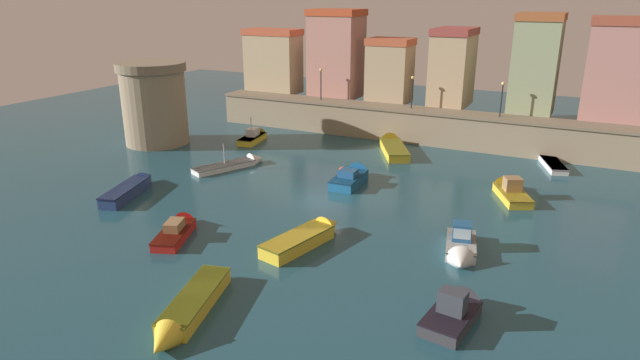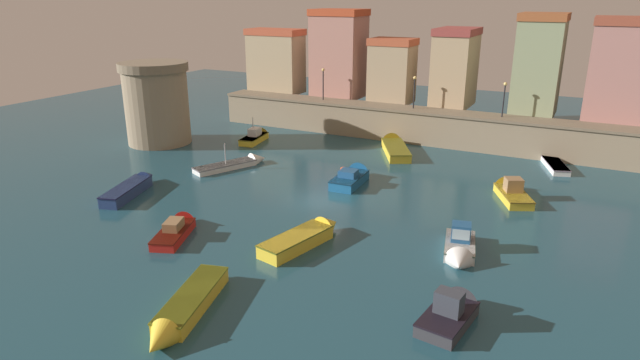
{
  "view_description": "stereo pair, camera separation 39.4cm",
  "coord_description": "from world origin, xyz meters",
  "px_view_note": "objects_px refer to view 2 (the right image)",
  "views": [
    {
      "loc": [
        16.1,
        -32.13,
        13.98
      ],
      "look_at": [
        0.0,
        -0.11,
        1.61
      ],
      "focal_mm": 30.33,
      "sensor_mm": 36.0,
      "label": 1
    },
    {
      "loc": [
        16.45,
        -31.95,
        13.98
      ],
      "look_at": [
        0.0,
        -0.11,
        1.61
      ],
      "focal_mm": 30.33,
      "sensor_mm": 36.0,
      "label": 2
    }
  ],
  "objects_px": {
    "moored_boat_1": "(238,163)",
    "moored_boat_0": "(307,236)",
    "moored_boat_12": "(183,311)",
    "quay_lamp_2": "(504,94)",
    "moored_boat_7": "(353,176)",
    "moored_boat_5": "(510,190)",
    "moored_boat_8": "(552,161)",
    "moored_boat_4": "(460,249)",
    "mooring_buoy_0": "(344,171)",
    "moored_boat_2": "(178,228)",
    "moored_boat_6": "(257,136)",
    "fortress_tower": "(157,103)",
    "moored_boat_10": "(453,310)",
    "quay_lamp_0": "(323,79)",
    "quay_lamp_1": "(414,87)",
    "moored_boat_3": "(133,187)",
    "moored_boat_9": "(394,147)"
  },
  "relations": [
    {
      "from": "moored_boat_10",
      "to": "moored_boat_12",
      "type": "height_order",
      "value": "moored_boat_10"
    },
    {
      "from": "moored_boat_1",
      "to": "moored_boat_0",
      "type": "bearing_deg",
      "value": -105.91
    },
    {
      "from": "fortress_tower",
      "to": "mooring_buoy_0",
      "type": "distance_m",
      "value": 20.44
    },
    {
      "from": "moored_boat_6",
      "to": "moored_boat_12",
      "type": "bearing_deg",
      "value": -161.71
    },
    {
      "from": "moored_boat_4",
      "to": "moored_boat_3",
      "type": "bearing_deg",
      "value": -100.42
    },
    {
      "from": "fortress_tower",
      "to": "moored_boat_12",
      "type": "xyz_separation_m",
      "value": [
        22.72,
        -22.92,
        -3.59
      ]
    },
    {
      "from": "quay_lamp_1",
      "to": "quay_lamp_2",
      "type": "xyz_separation_m",
      "value": [
        8.47,
        0.0,
        0.01
      ]
    },
    {
      "from": "moored_boat_0",
      "to": "moored_boat_2",
      "type": "bearing_deg",
      "value": 120.53
    },
    {
      "from": "moored_boat_7",
      "to": "moored_boat_6",
      "type": "bearing_deg",
      "value": 59.16
    },
    {
      "from": "moored_boat_0",
      "to": "moored_boat_12",
      "type": "relative_size",
      "value": 0.93
    },
    {
      "from": "moored_boat_2",
      "to": "mooring_buoy_0",
      "type": "height_order",
      "value": "moored_boat_2"
    },
    {
      "from": "moored_boat_0",
      "to": "moored_boat_1",
      "type": "distance_m",
      "value": 16.26
    },
    {
      "from": "moored_boat_0",
      "to": "moored_boat_9",
      "type": "height_order",
      "value": "moored_boat_9"
    },
    {
      "from": "moored_boat_7",
      "to": "quay_lamp_1",
      "type": "bearing_deg",
      "value": -3.48
    },
    {
      "from": "moored_boat_9",
      "to": "moored_boat_7",
      "type": "bearing_deg",
      "value": 152.84
    },
    {
      "from": "quay_lamp_2",
      "to": "moored_boat_3",
      "type": "relative_size",
      "value": 0.47
    },
    {
      "from": "moored_boat_5",
      "to": "quay_lamp_0",
      "type": "bearing_deg",
      "value": 35.34
    },
    {
      "from": "moored_boat_5",
      "to": "quay_lamp_2",
      "type": "bearing_deg",
      "value": -11.89
    },
    {
      "from": "moored_boat_2",
      "to": "moored_boat_6",
      "type": "bearing_deg",
      "value": -0.04
    },
    {
      "from": "moored_boat_4",
      "to": "moored_boat_12",
      "type": "bearing_deg",
      "value": -51.28
    },
    {
      "from": "quay_lamp_2",
      "to": "moored_boat_7",
      "type": "height_order",
      "value": "quay_lamp_2"
    },
    {
      "from": "moored_boat_1",
      "to": "moored_boat_8",
      "type": "distance_m",
      "value": 27.13
    },
    {
      "from": "moored_boat_4",
      "to": "moored_boat_5",
      "type": "relative_size",
      "value": 0.85
    },
    {
      "from": "moored_boat_8",
      "to": "moored_boat_12",
      "type": "bearing_deg",
      "value": 140.38
    },
    {
      "from": "moored_boat_5",
      "to": "moored_boat_6",
      "type": "height_order",
      "value": "moored_boat_6"
    },
    {
      "from": "moored_boat_1",
      "to": "moored_boat_2",
      "type": "relative_size",
      "value": 1.31
    },
    {
      "from": "quay_lamp_2",
      "to": "moored_boat_9",
      "type": "bearing_deg",
      "value": -153.16
    },
    {
      "from": "moored_boat_6",
      "to": "moored_boat_7",
      "type": "xyz_separation_m",
      "value": [
        13.83,
        -7.27,
        0.03
      ]
    },
    {
      "from": "moored_boat_6",
      "to": "mooring_buoy_0",
      "type": "distance_m",
      "value": 13.1
    },
    {
      "from": "fortress_tower",
      "to": "mooring_buoy_0",
      "type": "xyz_separation_m",
      "value": [
        20.05,
        0.09,
        -4.0
      ]
    },
    {
      "from": "quay_lamp_0",
      "to": "quay_lamp_1",
      "type": "xyz_separation_m",
      "value": [
        10.0,
        0.0,
        -0.09
      ]
    },
    {
      "from": "moored_boat_4",
      "to": "moored_boat_6",
      "type": "distance_m",
      "value": 29.27
    },
    {
      "from": "moored_boat_10",
      "to": "moored_boat_12",
      "type": "xyz_separation_m",
      "value": [
        -10.87,
        -5.64,
        -0.05
      ]
    },
    {
      "from": "moored_boat_0",
      "to": "mooring_buoy_0",
      "type": "relative_size",
      "value": 9.01
    },
    {
      "from": "quay_lamp_0",
      "to": "quay_lamp_1",
      "type": "distance_m",
      "value": 10.0
    },
    {
      "from": "quay_lamp_1",
      "to": "moored_boat_6",
      "type": "distance_m",
      "value": 16.35
    },
    {
      "from": "moored_boat_5",
      "to": "moored_boat_8",
      "type": "relative_size",
      "value": 0.91
    },
    {
      "from": "moored_boat_7",
      "to": "moored_boat_1",
      "type": "bearing_deg",
      "value": 91.72
    },
    {
      "from": "moored_boat_6",
      "to": "moored_boat_10",
      "type": "bearing_deg",
      "value": -140.65
    },
    {
      "from": "moored_boat_3",
      "to": "moored_boat_5",
      "type": "height_order",
      "value": "moored_boat_5"
    },
    {
      "from": "moored_boat_3",
      "to": "moored_boat_9",
      "type": "height_order",
      "value": "moored_boat_9"
    },
    {
      "from": "moored_boat_12",
      "to": "moored_boat_8",
      "type": "bearing_deg",
      "value": 143.8
    },
    {
      "from": "mooring_buoy_0",
      "to": "moored_boat_4",
      "type": "bearing_deg",
      "value": -41.98
    },
    {
      "from": "moored_boat_2",
      "to": "moored_boat_8",
      "type": "xyz_separation_m",
      "value": [
        19.09,
        25.85,
        -0.1
      ]
    },
    {
      "from": "quay_lamp_1",
      "to": "moored_boat_3",
      "type": "relative_size",
      "value": 0.47
    },
    {
      "from": "moored_boat_7",
      "to": "moored_boat_10",
      "type": "bearing_deg",
      "value": -145.47
    },
    {
      "from": "moored_boat_2",
      "to": "moored_boat_10",
      "type": "relative_size",
      "value": 1.16
    },
    {
      "from": "moored_boat_7",
      "to": "moored_boat_12",
      "type": "height_order",
      "value": "moored_boat_7"
    },
    {
      "from": "quay_lamp_0",
      "to": "moored_boat_6",
      "type": "height_order",
      "value": "quay_lamp_0"
    },
    {
      "from": "mooring_buoy_0",
      "to": "moored_boat_12",
      "type": "bearing_deg",
      "value": -83.37
    }
  ]
}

